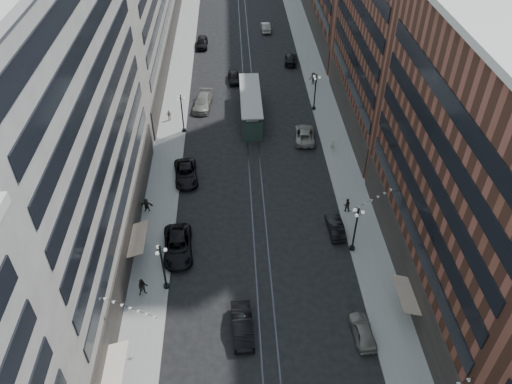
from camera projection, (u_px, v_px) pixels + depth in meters
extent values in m
plane|color=black|center=(250.00, 112.00, 71.96)|extent=(220.00, 220.00, 0.00)
cube|color=gray|center=(179.00, 81.00, 79.18)|extent=(4.00, 180.00, 0.15)
cube|color=gray|center=(316.00, 77.00, 80.03)|extent=(4.00, 180.00, 0.15)
cube|color=#2D2D33|center=(243.00, 79.00, 79.62)|extent=(0.12, 180.00, 0.02)
cube|color=#2D2D33|center=(252.00, 79.00, 79.67)|extent=(0.12, 180.00, 0.02)
cube|color=#A09C8E|center=(59.00, 136.00, 41.62)|extent=(8.00, 36.00, 28.00)
cube|color=brown|center=(475.00, 180.00, 40.35)|extent=(8.00, 30.00, 24.00)
cylinder|color=black|center=(166.00, 286.00, 46.82)|extent=(0.56, 0.56, 0.30)
cylinder|color=black|center=(163.00, 268.00, 45.26)|extent=(0.18, 0.18, 5.20)
sphere|color=black|center=(160.00, 247.00, 43.47)|extent=(0.24, 0.24, 0.24)
sphere|color=white|center=(165.00, 250.00, 43.74)|extent=(0.36, 0.36, 0.36)
sphere|color=white|center=(158.00, 247.00, 44.01)|extent=(0.36, 0.36, 0.36)
sphere|color=white|center=(157.00, 253.00, 43.41)|extent=(0.36, 0.36, 0.36)
cylinder|color=black|center=(184.00, 130.00, 67.58)|extent=(0.56, 0.56, 0.30)
cylinder|color=black|center=(182.00, 115.00, 66.01)|extent=(0.18, 0.18, 5.20)
sphere|color=black|center=(180.00, 96.00, 64.22)|extent=(0.24, 0.24, 0.24)
sphere|color=white|center=(184.00, 98.00, 64.50)|extent=(0.36, 0.36, 0.36)
sphere|color=white|center=(179.00, 97.00, 64.77)|extent=(0.36, 0.36, 0.36)
sphere|color=white|center=(179.00, 100.00, 64.17)|extent=(0.36, 0.36, 0.36)
cylinder|color=black|center=(352.00, 248.00, 50.60)|extent=(0.56, 0.56, 0.30)
cylinder|color=black|center=(355.00, 231.00, 49.04)|extent=(0.18, 0.18, 5.20)
sphere|color=black|center=(359.00, 209.00, 47.25)|extent=(0.24, 0.24, 0.24)
sphere|color=white|center=(363.00, 212.00, 47.52)|extent=(0.36, 0.36, 0.36)
sphere|color=white|center=(355.00, 210.00, 47.79)|extent=(0.36, 0.36, 0.36)
sphere|color=white|center=(357.00, 215.00, 47.20)|extent=(0.36, 0.36, 0.36)
cylinder|color=black|center=(314.00, 108.00, 72.13)|extent=(0.56, 0.56, 0.30)
cylinder|color=black|center=(315.00, 93.00, 70.56)|extent=(0.18, 0.18, 5.20)
sphere|color=black|center=(317.00, 75.00, 68.77)|extent=(0.24, 0.24, 0.24)
sphere|color=white|center=(320.00, 77.00, 69.05)|extent=(0.36, 0.36, 0.36)
sphere|color=white|center=(314.00, 76.00, 69.32)|extent=(0.36, 0.36, 0.36)
sphere|color=white|center=(315.00, 79.00, 68.72)|extent=(0.36, 0.36, 0.36)
cube|color=#22362B|center=(251.00, 108.00, 69.96)|extent=(2.63, 12.63, 2.74)
cube|color=gray|center=(251.00, 98.00, 68.88)|extent=(1.68, 11.58, 0.63)
cube|color=gray|center=(251.00, 95.00, 68.61)|extent=(2.84, 12.84, 0.16)
cylinder|color=black|center=(252.00, 133.00, 66.95)|extent=(2.42, 0.74, 0.74)
cylinder|color=black|center=(249.00, 98.00, 74.24)|extent=(2.42, 0.74, 0.74)
imported|color=black|center=(178.00, 246.00, 50.04)|extent=(3.30, 6.34, 1.70)
imported|color=slate|center=(363.00, 331.00, 42.52)|extent=(1.92, 4.24, 1.41)
imported|color=black|center=(242.00, 326.00, 42.81)|extent=(2.00, 5.03, 1.63)
imported|color=black|center=(143.00, 287.00, 45.67)|extent=(1.05, 0.77, 1.93)
imported|color=black|center=(186.00, 173.00, 59.37)|extent=(3.25, 5.95, 1.58)
imported|color=slate|center=(203.00, 102.00, 72.39)|extent=(3.10, 6.10, 1.70)
imported|color=black|center=(202.00, 42.00, 88.87)|extent=(2.02, 4.92, 1.67)
imported|color=black|center=(335.00, 227.00, 52.42)|extent=(1.64, 4.23, 1.37)
imported|color=gray|center=(305.00, 134.00, 65.96)|extent=(3.06, 5.69, 1.52)
imported|color=black|center=(291.00, 59.00, 83.82)|extent=(2.61, 5.06, 1.40)
imported|color=black|center=(234.00, 77.00, 78.65)|extent=(2.01, 4.38, 1.46)
imported|color=gray|center=(266.00, 27.00, 94.50)|extent=(1.73, 4.65, 1.52)
imported|color=black|center=(146.00, 205.00, 54.67)|extent=(1.59, 0.57, 1.68)
imported|color=#A49988|center=(169.00, 115.00, 69.43)|extent=(0.99, 0.67, 1.54)
imported|color=black|center=(347.00, 205.00, 54.67)|extent=(0.87, 0.55, 1.69)
imported|color=#B6AE97|center=(332.00, 144.00, 63.92)|extent=(0.58, 0.41, 1.49)
imported|color=black|center=(313.00, 78.00, 77.55)|extent=(1.33, 0.93, 1.91)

